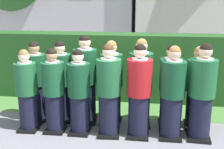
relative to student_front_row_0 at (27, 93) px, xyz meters
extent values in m
plane|color=slate|center=(1.54, 0.03, -0.72)|extent=(60.00, 60.00, 0.00)
cylinder|color=black|center=(0.00, 0.00, -0.37)|extent=(0.33, 0.33, 0.70)
cube|color=black|center=(0.00, 0.00, -0.70)|extent=(0.37, 0.45, 0.05)
cylinder|color=#1E5B33|center=(0.00, 0.00, 0.27)|extent=(0.40, 0.40, 0.58)
cylinder|color=white|center=(0.00, 0.00, 0.56)|extent=(0.25, 0.25, 0.03)
cube|color=navy|center=(-0.01, 0.19, 0.38)|extent=(0.04, 0.01, 0.25)
sphere|color=beige|center=(0.00, 0.00, 0.67)|extent=(0.20, 0.20, 0.20)
sphere|color=olive|center=(0.00, 0.00, 0.71)|extent=(0.18, 0.18, 0.18)
cube|color=white|center=(-0.01, 0.26, 0.18)|extent=(0.15, 0.02, 0.20)
cylinder|color=black|center=(0.51, 0.01, -0.37)|extent=(0.34, 0.34, 0.71)
cube|color=black|center=(0.51, 0.01, -0.70)|extent=(0.37, 0.45, 0.05)
cylinder|color=#19512D|center=(0.51, 0.01, 0.29)|extent=(0.40, 0.40, 0.59)
cylinder|color=white|center=(0.51, 0.01, 0.59)|extent=(0.25, 0.25, 0.03)
cube|color=navy|center=(0.50, 0.21, 0.40)|extent=(0.04, 0.01, 0.26)
sphere|color=tan|center=(0.51, 0.01, 0.70)|extent=(0.20, 0.20, 0.20)
sphere|color=black|center=(0.51, 0.01, 0.74)|extent=(0.19, 0.19, 0.19)
cube|color=white|center=(0.50, 0.28, 0.20)|extent=(0.15, 0.01, 0.20)
cylinder|color=black|center=(0.98, 0.01, -0.37)|extent=(0.34, 0.34, 0.71)
cube|color=black|center=(0.98, 0.01, -0.70)|extent=(0.36, 0.45, 0.05)
cylinder|color=#144728|center=(0.98, 0.01, 0.28)|extent=(0.40, 0.40, 0.59)
cylinder|color=white|center=(0.98, 0.01, 0.58)|extent=(0.25, 0.25, 0.03)
cube|color=navy|center=(0.98, 0.20, 0.40)|extent=(0.04, 0.01, 0.26)
sphere|color=beige|center=(0.98, 0.01, 0.70)|extent=(0.20, 0.20, 0.20)
sphere|color=black|center=(0.98, 0.01, 0.73)|extent=(0.19, 0.19, 0.19)
cylinder|color=black|center=(1.51, 0.01, -0.34)|extent=(0.36, 0.36, 0.76)
cube|color=black|center=(1.51, 0.01, -0.70)|extent=(0.42, 0.50, 0.05)
cylinder|color=#1E5B33|center=(1.51, 0.01, 0.35)|extent=(0.43, 0.43, 0.63)
cylinder|color=white|center=(1.51, 0.01, 0.67)|extent=(0.27, 0.27, 0.03)
cube|color=navy|center=(1.50, 0.21, 0.48)|extent=(0.04, 0.02, 0.28)
sphere|color=beige|center=(1.51, 0.01, 0.79)|extent=(0.21, 0.21, 0.21)
sphere|color=#472D19|center=(1.51, 0.01, 0.83)|extent=(0.20, 0.20, 0.20)
cube|color=white|center=(1.49, 0.28, 0.26)|extent=(0.15, 0.02, 0.20)
cylinder|color=black|center=(2.04, 0.03, -0.34)|extent=(0.37, 0.37, 0.76)
cube|color=black|center=(2.04, 0.03, -0.70)|extent=(0.39, 0.48, 0.05)
cylinder|color=#AD191E|center=(2.04, 0.03, 0.36)|extent=(0.43, 0.43, 0.63)
cylinder|color=white|center=(2.04, 0.03, 0.68)|extent=(0.27, 0.27, 0.03)
cube|color=navy|center=(2.04, 0.24, 0.48)|extent=(0.04, 0.01, 0.28)
sphere|color=beige|center=(2.04, 0.03, 0.80)|extent=(0.22, 0.22, 0.22)
sphere|color=black|center=(2.04, 0.03, 0.84)|extent=(0.20, 0.20, 0.20)
cylinder|color=black|center=(2.61, 0.05, -0.35)|extent=(0.36, 0.36, 0.75)
cube|color=black|center=(2.61, 0.05, -0.70)|extent=(0.39, 0.47, 0.05)
cylinder|color=#144728|center=(2.61, 0.05, 0.34)|extent=(0.43, 0.43, 0.62)
cylinder|color=white|center=(2.61, 0.05, 0.66)|extent=(0.26, 0.26, 0.03)
cube|color=#236038|center=(2.61, 0.26, 0.47)|extent=(0.04, 0.01, 0.27)
sphere|color=beige|center=(2.61, 0.05, 0.78)|extent=(0.21, 0.21, 0.21)
sphere|color=olive|center=(2.61, 0.05, 0.82)|extent=(0.20, 0.20, 0.20)
cube|color=white|center=(2.61, 0.33, 0.25)|extent=(0.15, 0.01, 0.20)
cylinder|color=black|center=(3.11, 0.08, -0.34)|extent=(0.37, 0.37, 0.78)
cube|color=black|center=(3.11, 0.08, -0.70)|extent=(0.42, 0.50, 0.05)
cylinder|color=#1E5B33|center=(3.11, 0.08, 0.37)|extent=(0.44, 0.44, 0.64)
cylinder|color=white|center=(3.11, 0.08, 0.70)|extent=(0.27, 0.27, 0.03)
cube|color=#236038|center=(3.12, 0.29, 0.50)|extent=(0.04, 0.01, 0.28)
sphere|color=beige|center=(3.11, 0.08, 0.82)|extent=(0.22, 0.22, 0.22)
sphere|color=black|center=(3.11, 0.08, 0.86)|extent=(0.20, 0.20, 0.20)
cylinder|color=black|center=(-0.01, 0.46, -0.36)|extent=(0.35, 0.35, 0.74)
cube|color=black|center=(-0.01, 0.46, -0.70)|extent=(0.39, 0.47, 0.05)
cylinder|color=#19512D|center=(-0.01, 0.46, 0.32)|extent=(0.42, 0.42, 0.61)
cylinder|color=white|center=(-0.01, 0.46, 0.62)|extent=(0.26, 0.26, 0.03)
cube|color=gold|center=(-0.02, 0.66, 0.44)|extent=(0.04, 0.01, 0.27)
sphere|color=tan|center=(-0.01, 0.46, 0.74)|extent=(0.21, 0.21, 0.21)
sphere|color=black|center=(-0.01, 0.46, 0.78)|extent=(0.19, 0.19, 0.19)
cylinder|color=black|center=(0.49, 0.51, -0.35)|extent=(0.35, 0.35, 0.74)
cube|color=black|center=(0.49, 0.51, -0.70)|extent=(0.41, 0.49, 0.05)
cylinder|color=#19512D|center=(0.49, 0.51, 0.32)|extent=(0.42, 0.42, 0.61)
cylinder|color=white|center=(0.49, 0.51, 0.63)|extent=(0.26, 0.26, 0.03)
cube|color=gold|center=(0.47, 0.70, 0.44)|extent=(0.04, 0.01, 0.27)
sphere|color=beige|center=(0.49, 0.51, 0.75)|extent=(0.21, 0.21, 0.21)
sphere|color=black|center=(0.49, 0.51, 0.79)|extent=(0.19, 0.19, 0.19)
cylinder|color=black|center=(0.98, 0.50, -0.32)|extent=(0.38, 0.38, 0.80)
cube|color=black|center=(0.98, 0.50, -0.70)|extent=(0.44, 0.53, 0.05)
cylinder|color=#144728|center=(0.98, 0.50, 0.41)|extent=(0.45, 0.45, 0.66)
cylinder|color=white|center=(0.98, 0.50, 0.74)|extent=(0.28, 0.28, 0.03)
cube|color=#236038|center=(0.97, 0.72, 0.54)|extent=(0.04, 0.02, 0.29)
sphere|color=beige|center=(0.98, 0.50, 0.87)|extent=(0.23, 0.23, 0.23)
sphere|color=black|center=(0.98, 0.50, 0.91)|extent=(0.21, 0.21, 0.21)
cylinder|color=black|center=(1.49, 0.50, -0.35)|extent=(0.36, 0.36, 0.76)
cube|color=black|center=(1.49, 0.50, -0.70)|extent=(0.39, 0.48, 0.05)
cylinder|color=#144728|center=(1.49, 0.50, 0.34)|extent=(0.43, 0.43, 0.62)
cylinder|color=white|center=(1.49, 0.50, 0.66)|extent=(0.26, 0.26, 0.03)
cube|color=gold|center=(1.50, 0.70, 0.47)|extent=(0.04, 0.01, 0.27)
sphere|color=tan|center=(1.49, 0.50, 0.78)|extent=(0.21, 0.21, 0.21)
sphere|color=olive|center=(1.49, 0.50, 0.82)|extent=(0.20, 0.20, 0.20)
cylinder|color=black|center=(2.05, 0.50, -0.34)|extent=(0.37, 0.37, 0.78)
cube|color=black|center=(2.05, 0.50, -0.70)|extent=(0.42, 0.51, 0.05)
cylinder|color=#19512D|center=(2.05, 0.50, 0.37)|extent=(0.44, 0.44, 0.64)
cylinder|color=white|center=(2.05, 0.50, 0.70)|extent=(0.27, 0.27, 0.03)
cube|color=#236038|center=(2.04, 0.71, 0.50)|extent=(0.04, 0.01, 0.28)
sphere|color=beige|center=(2.05, 0.50, 0.82)|extent=(0.22, 0.22, 0.22)
sphere|color=olive|center=(2.05, 0.50, 0.86)|extent=(0.20, 0.20, 0.20)
cube|color=white|center=(2.03, 0.78, 0.28)|extent=(0.15, 0.02, 0.20)
cylinder|color=black|center=(2.60, 0.52, -0.36)|extent=(0.35, 0.35, 0.72)
cube|color=black|center=(2.60, 0.52, -0.70)|extent=(0.39, 0.47, 0.05)
cylinder|color=#1E5B33|center=(2.60, 0.52, 0.30)|extent=(0.41, 0.41, 0.60)
cylinder|color=white|center=(2.60, 0.52, 0.61)|extent=(0.25, 0.25, 0.03)
cube|color=gold|center=(2.59, 0.71, 0.42)|extent=(0.04, 0.01, 0.26)
sphere|color=tan|center=(2.60, 0.52, 0.72)|extent=(0.20, 0.20, 0.20)
sphere|color=black|center=(2.60, 0.52, 0.76)|extent=(0.19, 0.19, 0.19)
cylinder|color=black|center=(3.09, 0.52, -0.36)|extent=(0.34, 0.34, 0.72)
cube|color=black|center=(3.09, 0.52, -0.70)|extent=(0.38, 0.46, 0.05)
cylinder|color=#1E5B33|center=(3.09, 0.52, 0.29)|extent=(0.41, 0.41, 0.59)
cylinder|color=white|center=(3.09, 0.52, 0.60)|extent=(0.25, 0.25, 0.03)
cube|color=navy|center=(3.10, 0.71, 0.41)|extent=(0.04, 0.01, 0.26)
sphere|color=tan|center=(3.09, 0.52, 0.71)|extent=(0.20, 0.20, 0.20)
sphere|color=olive|center=(3.09, 0.52, 0.75)|extent=(0.19, 0.19, 0.19)
cube|color=#214C1E|center=(1.54, 1.99, 0.07)|extent=(9.57, 0.70, 1.59)
cylinder|color=brown|center=(-3.30, 6.45, 0.26)|extent=(0.24, 0.24, 1.97)
cube|color=#477A38|center=(1.54, 1.19, -0.72)|extent=(9.57, 0.90, 0.01)
camera|label=1|loc=(2.19, -4.52, 1.63)|focal=44.22mm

